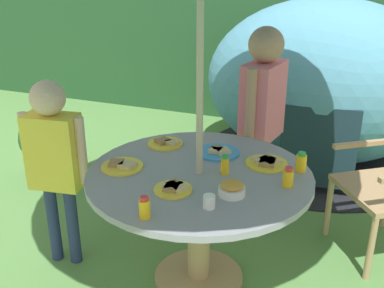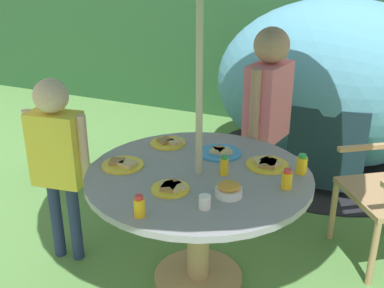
# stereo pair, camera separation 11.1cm
# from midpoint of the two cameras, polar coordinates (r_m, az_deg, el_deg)

# --- Properties ---
(ground_plane) EXTENTS (10.00, 10.00, 0.02)m
(ground_plane) POSITION_cam_midpoint_polar(r_m,az_deg,el_deg) (2.90, 1.89, -16.28)
(ground_plane) COLOR #548442
(hedge_backdrop) EXTENTS (9.00, 0.70, 1.87)m
(hedge_backdrop) POSITION_cam_midpoint_polar(r_m,az_deg,el_deg) (5.41, 15.11, 12.55)
(hedge_backdrop) COLOR #234C28
(hedge_backdrop) RESTS_ON ground_plane
(garden_table) EXTENTS (1.22, 1.22, 0.70)m
(garden_table) POSITION_cam_midpoint_polar(r_m,az_deg,el_deg) (2.58, 2.05, -6.53)
(garden_table) COLOR tan
(garden_table) RESTS_ON ground_plane
(dome_tent) EXTENTS (2.34, 2.34, 1.46)m
(dome_tent) POSITION_cam_midpoint_polar(r_m,az_deg,el_deg) (4.34, 17.67, 6.99)
(dome_tent) COLOR teal
(dome_tent) RESTS_ON ground_plane
(potted_plant) EXTENTS (0.44, 0.44, 0.60)m
(potted_plant) POSITION_cam_midpoint_polar(r_m,az_deg,el_deg) (4.05, -15.61, 0.40)
(potted_plant) COLOR #595960
(potted_plant) RESTS_ON ground_plane
(child_in_pink_shirt) EXTENTS (0.25, 0.46, 1.37)m
(child_in_pink_shirt) POSITION_cam_midpoint_polar(r_m,az_deg,el_deg) (3.16, 10.29, 5.03)
(child_in_pink_shirt) COLOR brown
(child_in_pink_shirt) RESTS_ON ground_plane
(child_in_yellow_shirt) EXTENTS (0.39, 0.21, 1.16)m
(child_in_yellow_shirt) POSITION_cam_midpoint_polar(r_m,az_deg,el_deg) (2.80, -15.11, -0.62)
(child_in_yellow_shirt) COLOR navy
(child_in_yellow_shirt) RESTS_ON ground_plane
(snack_bowl) EXTENTS (0.13, 0.13, 0.07)m
(snack_bowl) POSITION_cam_midpoint_polar(r_m,az_deg,el_deg) (2.28, 5.94, -5.61)
(snack_bowl) COLOR white
(snack_bowl) RESTS_ON garden_table
(plate_far_right) EXTENTS (0.23, 0.23, 0.03)m
(plate_far_right) POSITION_cam_midpoint_polar(r_m,az_deg,el_deg) (2.62, 10.42, -2.41)
(plate_far_right) COLOR yellow
(plate_far_right) RESTS_ON garden_table
(plate_front_edge) EXTENTS (0.19, 0.19, 0.03)m
(plate_front_edge) POSITION_cam_midpoint_polar(r_m,az_deg,el_deg) (2.33, -1.24, -5.36)
(plate_front_edge) COLOR yellow
(plate_front_edge) RESTS_ON garden_table
(plate_mid_left) EXTENTS (0.25, 0.25, 0.03)m
(plate_mid_left) POSITION_cam_midpoint_polar(r_m,az_deg,el_deg) (2.74, 4.58, -1.01)
(plate_mid_left) COLOR #338CD8
(plate_mid_left) RESTS_ON garden_table
(plate_center_back) EXTENTS (0.23, 0.23, 0.03)m
(plate_center_back) POSITION_cam_midpoint_polar(r_m,az_deg,el_deg) (2.60, -7.28, -2.49)
(plate_center_back) COLOR yellow
(plate_center_back) RESTS_ON garden_table
(plate_mid_right) EXTENTS (0.22, 0.22, 0.03)m
(plate_mid_right) POSITION_cam_midpoint_polar(r_m,az_deg,el_deg) (2.87, -1.82, 0.17)
(plate_mid_right) COLOR yellow
(plate_mid_right) RESTS_ON garden_table
(juice_bottle_near_left) EXTENTS (0.06, 0.06, 0.11)m
(juice_bottle_near_left) POSITION_cam_midpoint_polar(r_m,az_deg,el_deg) (2.56, 14.51, -2.48)
(juice_bottle_near_left) COLOR yellow
(juice_bottle_near_left) RESTS_ON garden_table
(juice_bottle_near_right) EXTENTS (0.05, 0.05, 0.11)m
(juice_bottle_near_right) POSITION_cam_midpoint_polar(r_m,az_deg,el_deg) (2.10, -4.95, -7.67)
(juice_bottle_near_right) COLOR yellow
(juice_bottle_near_right) RESTS_ON garden_table
(juice_bottle_far_left) EXTENTS (0.04, 0.04, 0.11)m
(juice_bottle_far_left) POSITION_cam_midpoint_polar(r_m,az_deg,el_deg) (2.48, 5.25, -2.68)
(juice_bottle_far_left) COLOR yellow
(juice_bottle_far_left) RESTS_ON garden_table
(juice_bottle_center_front) EXTENTS (0.06, 0.06, 0.10)m
(juice_bottle_center_front) POSITION_cam_midpoint_polar(r_m,az_deg,el_deg) (2.39, 12.85, -4.27)
(juice_bottle_center_front) COLOR yellow
(juice_bottle_center_front) RESTS_ON garden_table
(cup_near) EXTENTS (0.06, 0.06, 0.06)m
(cup_near) POSITION_cam_midpoint_polar(r_m,az_deg,el_deg) (2.17, 3.04, -7.13)
(cup_near) COLOR white
(cup_near) RESTS_ON garden_table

